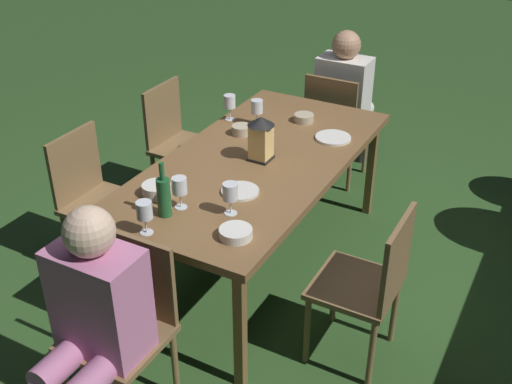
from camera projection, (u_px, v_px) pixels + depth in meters
The scene contains 22 objects.
ground_plane at pixel (256, 263), 4.01m from camera, with size 16.00×16.00×0.00m, color #2D5123.
dining_table at pixel (256, 166), 3.66m from camera, with size 1.97×0.96×0.75m.
chair_head_near at pixel (335, 123), 4.70m from camera, with size 0.40×0.42×0.87m.
person_in_cream at pixel (346, 95), 4.77m from camera, with size 0.48×0.38×1.15m.
chair_side_left_a at pixel (178, 139), 4.46m from camera, with size 0.42×0.40×0.87m.
chair_head_far at pixel (126, 321), 2.83m from camera, with size 0.40×0.42×0.87m.
person_in_pink at pixel (92, 321), 2.60m from camera, with size 0.48×0.38×1.15m.
chair_side_left_b at pixel (94, 195), 3.79m from camera, with size 0.42×0.40×0.87m.
chair_side_right_b at pixel (370, 282), 3.07m from camera, with size 0.42×0.40×0.87m.
lantern_centerpiece at pixel (261, 136), 3.55m from camera, with size 0.15×0.15×0.27m.
green_bottle_on_table at pixel (164, 196), 3.05m from camera, with size 0.07×0.07×0.29m.
wine_glass_a at pixel (230, 193), 3.06m from camera, with size 0.08×0.08×0.17m.
wine_glass_b at pixel (145, 212), 2.91m from camera, with size 0.08×0.08×0.17m.
wine_glass_c at pixel (230, 103), 4.05m from camera, with size 0.08×0.08×0.17m.
wine_glass_d at pixel (257, 108), 3.98m from camera, with size 0.08×0.08×0.17m.
wine_glass_e at pixel (180, 187), 3.11m from camera, with size 0.08×0.08×0.17m.
plate_a at pixel (333, 138), 3.86m from camera, with size 0.22×0.22×0.01m, color white.
plate_b at pixel (240, 191), 3.30m from camera, with size 0.20×0.20×0.01m, color silver.
bowl_olives at pixel (236, 233), 2.93m from camera, with size 0.16×0.16×0.05m.
bowl_bread at pixel (156, 189), 3.26m from camera, with size 0.15×0.15×0.06m.
bowl_salad at pixel (241, 130), 3.91m from camera, with size 0.12×0.12×0.06m.
bowl_dip at pixel (304, 118), 4.07m from camera, with size 0.13×0.13×0.05m.
Camera 1 is at (2.84, 1.54, 2.41)m, focal length 44.19 mm.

